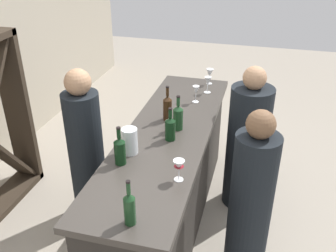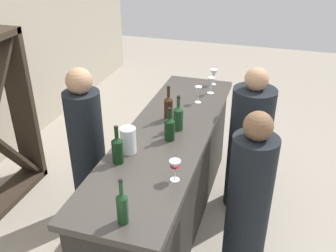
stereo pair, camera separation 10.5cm
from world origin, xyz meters
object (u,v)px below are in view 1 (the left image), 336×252
(wine_glass_near_center, at_px, (208,82))
(water_pitcher, at_px, (130,141))
(wine_bottle_rightmost_amber_brown, at_px, (167,107))
(wine_glass_near_left, at_px, (179,166))
(person_center_guest, at_px, (247,145))
(wine_bottle_second_right_olive_green, at_px, (178,117))
(wine_bottle_leftmost_olive_green, at_px, (130,208))
(person_left_guest, at_px, (250,204))
(wine_bottle_second_left_dark_green, at_px, (120,150))
(wine_bottle_center_dark_green, at_px, (170,128))
(wine_glass_near_right, at_px, (210,73))
(wine_glass_far_left, at_px, (196,91))
(person_right_guest, at_px, (86,152))

(wine_glass_near_center, bearing_deg, water_pitcher, 163.98)
(wine_bottle_rightmost_amber_brown, relative_size, wine_glass_near_left, 2.03)
(water_pitcher, height_order, person_center_guest, person_center_guest)
(wine_bottle_second_right_olive_green, height_order, person_center_guest, person_center_guest)
(wine_bottle_leftmost_olive_green, height_order, wine_glass_near_center, wine_bottle_leftmost_olive_green)
(wine_bottle_second_right_olive_green, distance_m, person_left_guest, 0.89)
(wine_bottle_leftmost_olive_green, distance_m, wine_bottle_second_left_dark_green, 0.62)
(wine_bottle_leftmost_olive_green, xyz_separation_m, wine_bottle_second_right_olive_green, (1.15, 0.00, 0.00))
(wine_glass_near_center, xyz_separation_m, water_pitcher, (-1.26, 0.36, -0.02))
(wine_bottle_second_left_dark_green, distance_m, person_center_guest, 1.39)
(wine_bottle_center_dark_green, bearing_deg, water_pitcher, 138.02)
(wine_glass_near_center, bearing_deg, wine_glass_near_right, 4.80)
(wine_bottle_leftmost_olive_green, xyz_separation_m, person_left_guest, (0.72, -0.65, -0.42))
(wine_glass_near_right, relative_size, wine_glass_far_left, 1.00)
(wine_bottle_second_left_dark_green, height_order, person_right_guest, person_right_guest)
(person_left_guest, bearing_deg, wine_bottle_second_left_dark_green, -8.33)
(wine_bottle_second_left_dark_green, relative_size, person_right_guest, 0.20)
(wine_bottle_second_left_dark_green, relative_size, person_center_guest, 0.21)
(wine_glass_near_right, height_order, water_pitcher, water_pitcher)
(wine_bottle_leftmost_olive_green, height_order, person_right_guest, person_right_guest)
(wine_glass_near_center, bearing_deg, person_right_guest, 135.95)
(wine_glass_near_left, bearing_deg, person_right_guest, 60.03)
(water_pitcher, relative_size, person_right_guest, 0.14)
(wine_bottle_second_left_dark_green, height_order, wine_bottle_second_right_olive_green, wine_bottle_second_right_olive_green)
(wine_glass_near_right, bearing_deg, wine_glass_near_left, -177.24)
(wine_bottle_center_dark_green, distance_m, wine_bottle_rightmost_amber_brown, 0.34)
(wine_bottle_rightmost_amber_brown, bearing_deg, wine_glass_far_left, -21.56)
(wine_bottle_leftmost_olive_green, height_order, wine_glass_near_right, wine_bottle_leftmost_olive_green)
(wine_bottle_center_dark_green, xyz_separation_m, person_left_guest, (-0.26, -0.67, -0.41))
(wine_bottle_center_dark_green, height_order, wine_bottle_second_right_olive_green, wine_bottle_second_right_olive_green)
(person_left_guest, bearing_deg, wine_bottle_leftmost_olive_green, 29.48)
(wine_bottle_second_right_olive_green, xyz_separation_m, wine_glass_far_left, (0.56, -0.04, 0.00))
(wine_bottle_second_right_olive_green, distance_m, wine_bottle_rightmost_amber_brown, 0.19)
(person_right_guest, bearing_deg, wine_glass_near_center, 31.13)
(wine_bottle_second_right_olive_green, height_order, person_left_guest, person_left_guest)
(person_right_guest, bearing_deg, wine_bottle_second_left_dark_green, -56.75)
(wine_glass_far_left, height_order, person_center_guest, person_center_guest)
(wine_glass_far_left, distance_m, water_pitcher, 1.05)
(wine_bottle_center_dark_green, bearing_deg, person_center_guest, -43.74)
(water_pitcher, bearing_deg, wine_glass_near_center, -16.02)
(wine_glass_near_center, height_order, wine_glass_far_left, wine_glass_near_center)
(wine_bottle_center_dark_green, relative_size, wine_glass_near_left, 1.79)
(wine_bottle_leftmost_olive_green, distance_m, person_right_guest, 1.37)
(wine_bottle_second_right_olive_green, bearing_deg, wine_bottle_rightmost_amber_brown, 41.52)
(wine_glass_far_left, bearing_deg, wine_glass_near_right, -5.69)
(wine_bottle_leftmost_olive_green, relative_size, wine_bottle_center_dark_green, 1.08)
(wine_glass_near_left, distance_m, wine_glass_near_center, 1.50)
(person_left_guest, bearing_deg, wine_glass_near_left, 8.83)
(wine_bottle_rightmost_amber_brown, bearing_deg, person_center_guest, -67.85)
(wine_bottle_leftmost_olive_green, bearing_deg, wine_glass_near_left, -19.87)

